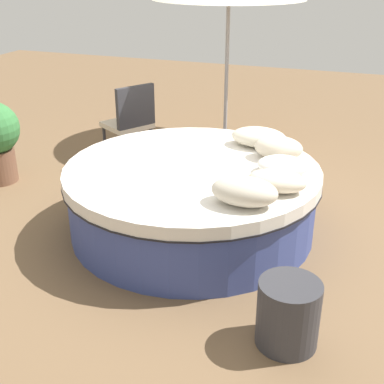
{
  "coord_description": "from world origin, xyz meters",
  "views": [
    {
      "loc": [
        -1.48,
        4.1,
        2.4
      ],
      "look_at": [
        0.0,
        0.0,
        0.38
      ],
      "focal_mm": 48.11,
      "sensor_mm": 36.0,
      "label": 1
    }
  ],
  "objects_px": {
    "throw_pillow_3": "(278,148)",
    "throw_pillow_4": "(259,137)",
    "throw_pillow_1": "(277,181)",
    "throw_pillow_0": "(244,191)",
    "throw_pillow_2": "(283,165)",
    "round_bed": "(192,197)",
    "patio_chair": "(131,118)",
    "side_table": "(288,314)"
  },
  "relations": [
    {
      "from": "throw_pillow_2",
      "to": "throw_pillow_3",
      "type": "height_order",
      "value": "throw_pillow_3"
    },
    {
      "from": "throw_pillow_2",
      "to": "side_table",
      "type": "height_order",
      "value": "throw_pillow_2"
    },
    {
      "from": "patio_chair",
      "to": "throw_pillow_1",
      "type": "bearing_deg",
      "value": -97.04
    },
    {
      "from": "round_bed",
      "to": "throw_pillow_3",
      "type": "xyz_separation_m",
      "value": [
        -0.7,
        -0.47,
        0.42
      ]
    },
    {
      "from": "throw_pillow_1",
      "to": "throw_pillow_3",
      "type": "distance_m",
      "value": 0.74
    },
    {
      "from": "throw_pillow_1",
      "to": "patio_chair",
      "type": "distance_m",
      "value": 2.75
    },
    {
      "from": "throw_pillow_3",
      "to": "throw_pillow_4",
      "type": "relative_size",
      "value": 0.83
    },
    {
      "from": "throw_pillow_2",
      "to": "patio_chair",
      "type": "relative_size",
      "value": 0.45
    },
    {
      "from": "round_bed",
      "to": "side_table",
      "type": "height_order",
      "value": "round_bed"
    },
    {
      "from": "round_bed",
      "to": "throw_pillow_0",
      "type": "relative_size",
      "value": 4.52
    },
    {
      "from": "round_bed",
      "to": "patio_chair",
      "type": "xyz_separation_m",
      "value": [
        1.33,
        -1.44,
        0.23
      ]
    },
    {
      "from": "throw_pillow_4",
      "to": "patio_chair",
      "type": "xyz_separation_m",
      "value": [
        1.77,
        -0.69,
        -0.18
      ]
    },
    {
      "from": "throw_pillow_3",
      "to": "throw_pillow_4",
      "type": "height_order",
      "value": "throw_pillow_3"
    },
    {
      "from": "throw_pillow_4",
      "to": "throw_pillow_2",
      "type": "bearing_deg",
      "value": 119.86
    },
    {
      "from": "round_bed",
      "to": "side_table",
      "type": "distance_m",
      "value": 1.73
    },
    {
      "from": "patio_chair",
      "to": "throw_pillow_2",
      "type": "bearing_deg",
      "value": -90.65
    },
    {
      "from": "throw_pillow_1",
      "to": "side_table",
      "type": "xyz_separation_m",
      "value": [
        -0.32,
        1.04,
        -0.49
      ]
    },
    {
      "from": "throw_pillow_1",
      "to": "throw_pillow_0",
      "type": "bearing_deg",
      "value": 61.13
    },
    {
      "from": "throw_pillow_3",
      "to": "throw_pillow_1",
      "type": "bearing_deg",
      "value": 100.47
    },
    {
      "from": "round_bed",
      "to": "throw_pillow_2",
      "type": "xyz_separation_m",
      "value": [
        -0.8,
        -0.12,
        0.39
      ]
    },
    {
      "from": "throw_pillow_2",
      "to": "throw_pillow_3",
      "type": "relative_size",
      "value": 0.97
    },
    {
      "from": "throw_pillow_3",
      "to": "throw_pillow_4",
      "type": "bearing_deg",
      "value": -47.99
    },
    {
      "from": "round_bed",
      "to": "throw_pillow_0",
      "type": "height_order",
      "value": "throw_pillow_0"
    },
    {
      "from": "throw_pillow_4",
      "to": "side_table",
      "type": "xyz_separation_m",
      "value": [
        -0.7,
        2.05,
        -0.5
      ]
    },
    {
      "from": "round_bed",
      "to": "throw_pillow_2",
      "type": "relative_size",
      "value": 5.31
    },
    {
      "from": "round_bed",
      "to": "throw_pillow_0",
      "type": "distance_m",
      "value": 0.97
    },
    {
      "from": "throw_pillow_0",
      "to": "throw_pillow_4",
      "type": "xyz_separation_m",
      "value": [
        0.2,
        -1.35,
        -0.01
      ]
    },
    {
      "from": "round_bed",
      "to": "throw_pillow_3",
      "type": "relative_size",
      "value": 5.17
    },
    {
      "from": "throw_pillow_1",
      "to": "throw_pillow_4",
      "type": "bearing_deg",
      "value": -68.92
    },
    {
      "from": "throw_pillow_2",
      "to": "throw_pillow_3",
      "type": "xyz_separation_m",
      "value": [
        0.11,
        -0.35,
        0.03
      ]
    },
    {
      "from": "throw_pillow_0",
      "to": "throw_pillow_4",
      "type": "distance_m",
      "value": 1.36
    },
    {
      "from": "round_bed",
      "to": "throw_pillow_4",
      "type": "relative_size",
      "value": 4.26
    },
    {
      "from": "throw_pillow_3",
      "to": "patio_chair",
      "type": "relative_size",
      "value": 0.47
    },
    {
      "from": "throw_pillow_2",
      "to": "throw_pillow_3",
      "type": "bearing_deg",
      "value": -72.75
    },
    {
      "from": "round_bed",
      "to": "throw_pillow_4",
      "type": "distance_m",
      "value": 0.96
    },
    {
      "from": "throw_pillow_4",
      "to": "patio_chair",
      "type": "relative_size",
      "value": 0.56
    },
    {
      "from": "throw_pillow_2",
      "to": "throw_pillow_4",
      "type": "height_order",
      "value": "throw_pillow_4"
    },
    {
      "from": "throw_pillow_1",
      "to": "round_bed",
      "type": "bearing_deg",
      "value": -17.14
    },
    {
      "from": "throw_pillow_0",
      "to": "throw_pillow_1",
      "type": "xyz_separation_m",
      "value": [
        -0.19,
        -0.34,
        -0.02
      ]
    },
    {
      "from": "throw_pillow_2",
      "to": "side_table",
      "type": "xyz_separation_m",
      "value": [
        -0.34,
        1.41,
        -0.48
      ]
    },
    {
      "from": "throw_pillow_0",
      "to": "throw_pillow_2",
      "type": "height_order",
      "value": "throw_pillow_0"
    },
    {
      "from": "throw_pillow_3",
      "to": "patio_chair",
      "type": "bearing_deg",
      "value": -25.67
    }
  ]
}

